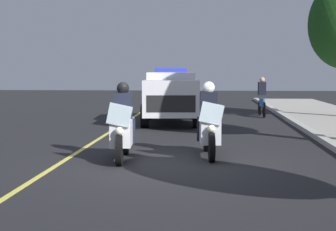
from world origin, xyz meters
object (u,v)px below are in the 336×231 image
Objects in this scene: police_motorcycle_lead_left at (122,128)px; cyclist_background at (262,97)px; police_suv at (171,95)px; police_motorcycle_lead_right at (209,126)px.

cyclist_background is at bearing 159.42° from police_motorcycle_lead_left.
police_motorcycle_lead_right is at bearing 10.68° from police_suv.
police_suv reaches higher than cyclist_background.
police_suv reaches higher than police_motorcycle_lead_left.
police_motorcycle_lead_right reaches higher than cyclist_background.
police_motorcycle_lead_left is 2.00m from police_motorcycle_lead_right.
police_motorcycle_lead_right is at bearing -12.17° from cyclist_background.
police_suv is at bearing -169.32° from police_motorcycle_lead_right.
police_motorcycle_lead_right is 7.65m from police_suv.
police_motorcycle_lead_right is 10.83m from cyclist_background.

